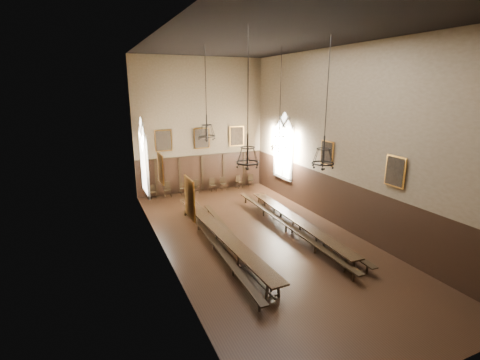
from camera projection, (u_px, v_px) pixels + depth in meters
floor at (261, 239)px, 16.69m from camera, size 9.00×18.00×0.02m
ceiling at (264, 39)px, 14.34m from camera, size 9.00×18.00×0.02m
wall_back at (201, 126)px, 23.46m from camera, size 9.00×0.02×9.00m
wall_front at (453, 210)px, 7.56m from camera, size 9.00×0.02×9.00m
wall_left at (161, 154)px, 13.75m from camera, size 0.02×18.00×9.00m
wall_right at (343, 140)px, 17.28m from camera, size 0.02×18.00×9.00m
wainscot_panelling at (261, 215)px, 16.36m from camera, size 9.00×18.00×2.50m
table_left at (221, 239)px, 15.81m from camera, size 1.10×10.11×0.79m
table_right at (296, 225)px, 17.41m from camera, size 1.02×9.17×0.71m
bench_left_outer at (214, 244)px, 15.53m from camera, size 0.62×10.43×0.47m
bench_left_inner at (232, 238)px, 16.16m from camera, size 0.83×9.13×0.41m
bench_right_inner at (286, 227)px, 17.39m from camera, size 0.44×10.75×0.48m
bench_right_outer at (303, 224)px, 17.78m from camera, size 0.77×10.29×0.46m
chair_0 at (153, 194)px, 22.75m from camera, size 0.43×0.43×0.88m
chair_1 at (168, 192)px, 23.07m from camera, size 0.47×0.47×1.01m
chair_2 at (183, 191)px, 23.55m from camera, size 0.44×0.44×0.88m
chair_3 at (196, 189)px, 23.92m from camera, size 0.49×0.49×0.90m
chair_4 at (213, 187)px, 24.32m from camera, size 0.42×0.42×0.91m
chair_5 at (224, 186)px, 24.63m from camera, size 0.41×0.41×0.89m
chair_6 at (239, 184)px, 25.10m from camera, size 0.48×0.48×0.89m
chair_7 at (251, 182)px, 25.57m from camera, size 0.49×0.49×0.87m
chandelier_back_left at (207, 130)px, 17.04m from camera, size 0.84×0.84×4.42m
chandelier_back_right at (279, 140)px, 18.29m from camera, size 0.85×0.85×5.14m
chandelier_front_left at (248, 153)px, 11.95m from camera, size 0.81×0.81×4.60m
chandelier_front_right at (323, 156)px, 14.39m from camera, size 0.93×0.93×5.16m
portrait_back_0 at (163, 141)px, 22.54m from camera, size 1.10×0.12×1.40m
portrait_back_1 at (202, 138)px, 23.56m from camera, size 1.10×0.12×1.40m
portrait_back_2 at (237, 136)px, 24.58m from camera, size 1.10×0.12×1.40m
portrait_left_0 at (161, 168)px, 14.89m from camera, size 0.12×1.00×1.30m
portrait_left_1 at (190, 198)px, 10.92m from camera, size 0.12×1.00×1.30m
portrait_right_0 at (327, 153)px, 18.32m from camera, size 0.12×1.00×1.30m
portrait_right_1 at (395, 171)px, 14.35m from camera, size 0.12×1.00×1.30m
window_right at (284, 146)px, 22.39m from camera, size 0.20×2.20×4.60m
window_left at (143, 157)px, 18.92m from camera, size 0.20×2.20×4.60m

